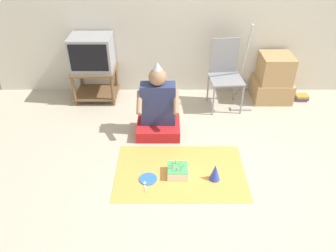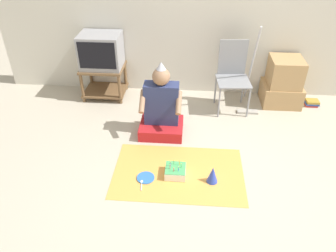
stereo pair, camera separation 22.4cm
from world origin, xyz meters
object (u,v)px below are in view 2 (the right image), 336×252
(dust_mop, at_px, (250,86))
(party_hat_blue, at_px, (213,175))
(tv, at_px, (101,51))
(person_seated, at_px, (161,110))
(cardboard_box_stack, at_px, (283,83))
(birthday_cake, at_px, (175,171))
(paper_plate, at_px, (146,178))
(folding_chair, at_px, (233,72))
(book_pile, at_px, (312,103))

(dust_mop, xyz_separation_m, party_hat_blue, (-0.53, -1.51, -0.25))
(tv, bearing_deg, person_seated, -43.98)
(cardboard_box_stack, xyz_separation_m, birthday_cake, (-1.40, -1.64, -0.26))
(dust_mop, height_order, birthday_cake, dust_mop)
(birthday_cake, xyz_separation_m, paper_plate, (-0.31, -0.08, -0.04))
(party_hat_blue, bearing_deg, folding_chair, 79.57)
(folding_chair, distance_m, party_hat_blue, 1.64)
(party_hat_blue, bearing_deg, person_seated, 125.14)
(cardboard_box_stack, height_order, book_pile, cardboard_box_stack)
(dust_mop, bearing_deg, cardboard_box_stack, 22.88)
(folding_chair, relative_size, book_pile, 4.95)
(book_pile, distance_m, birthday_cake, 2.43)
(tv, bearing_deg, book_pile, -1.49)
(folding_chair, relative_size, birthday_cake, 4.33)
(tv, distance_m, dust_mop, 2.09)
(tv, bearing_deg, party_hat_blue, -48.87)
(person_seated, distance_m, birthday_cake, 0.86)
(tv, distance_m, party_hat_blue, 2.39)
(tv, relative_size, dust_mop, 0.47)
(cardboard_box_stack, distance_m, person_seated, 1.83)
(dust_mop, bearing_deg, birthday_cake, -122.38)
(folding_chair, relative_size, person_seated, 1.00)
(cardboard_box_stack, relative_size, person_seated, 0.72)
(person_seated, xyz_separation_m, birthday_cake, (0.22, -0.78, -0.26))
(birthday_cake, bearing_deg, folding_chair, 65.84)
(dust_mop, xyz_separation_m, book_pile, (0.93, 0.15, -0.30))
(paper_plate, bearing_deg, party_hat_blue, 0.56)
(cardboard_box_stack, bearing_deg, paper_plate, -134.69)
(book_pile, relative_size, party_hat_blue, 1.01)
(tv, xyz_separation_m, book_pile, (2.98, -0.08, -0.65))
(birthday_cake, relative_size, paper_plate, 1.16)
(folding_chair, bearing_deg, birthday_cake, -114.16)
(birthday_cake, height_order, paper_plate, birthday_cake)
(folding_chair, relative_size, dust_mop, 0.78)
(book_pile, relative_size, birthday_cake, 0.87)
(cardboard_box_stack, bearing_deg, person_seated, -151.96)
(person_seated, relative_size, party_hat_blue, 5.03)
(folding_chair, height_order, paper_plate, folding_chair)
(tv, xyz_separation_m, paper_plate, (0.83, -1.75, -0.68))
(cardboard_box_stack, bearing_deg, folding_chair, -168.19)
(cardboard_box_stack, height_order, person_seated, person_seated)
(tv, relative_size, folding_chair, 0.60)
(person_seated, bearing_deg, dust_mop, 30.11)
(folding_chair, height_order, party_hat_blue, folding_chair)
(tv, bearing_deg, birthday_cake, -55.73)
(folding_chair, height_order, birthday_cake, folding_chair)
(tv, distance_m, folding_chair, 1.82)
(folding_chair, distance_m, paper_plate, 1.92)
(book_pile, xyz_separation_m, person_seated, (-2.06, -0.81, 0.28))
(cardboard_box_stack, height_order, party_hat_blue, cardboard_box_stack)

